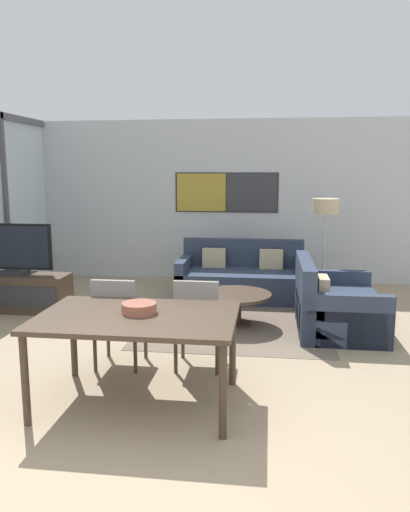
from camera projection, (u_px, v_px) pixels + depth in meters
name	position (u px, v px, depth m)	size (l,w,h in m)	color
ground_plane	(125.00, 467.00, 3.28)	(24.00, 24.00, 0.00)	#9E896B
wall_back	(218.00, 201.00, 8.76)	(7.38, 0.09, 2.80)	silver
area_rug	(235.00, 324.00, 6.31)	(2.33, 2.16, 0.01)	#706051
tv_console	(16.00, 292.00, 6.92)	(1.48, 0.48, 0.52)	#423326
television	(13.00, 249.00, 6.82)	(1.10, 0.20, 0.70)	#2D2D33
sofa_main	(242.00, 279.00, 7.70)	(1.90, 0.99, 0.85)	#2D384C
sofa_side	(331.00, 307.00, 6.12)	(0.99, 1.48, 0.85)	#2D384C
coffee_table	(235.00, 301.00, 6.25)	(0.91, 0.91, 0.41)	#423326
dining_table	(137.00, 323.00, 4.07)	(1.62, 1.06, 0.76)	#423326
dining_chair_left	(118.00, 318.00, 4.85)	(0.46, 0.46, 0.91)	gray
dining_chair_centre	(198.00, 319.00, 4.81)	(0.46, 0.46, 0.91)	gray
fruit_bowl	(139.00, 307.00, 4.11)	(0.29, 0.29, 0.08)	#995642
floor_lamp	(326.00, 213.00, 7.28)	(0.39, 0.39, 1.52)	#2D2D33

